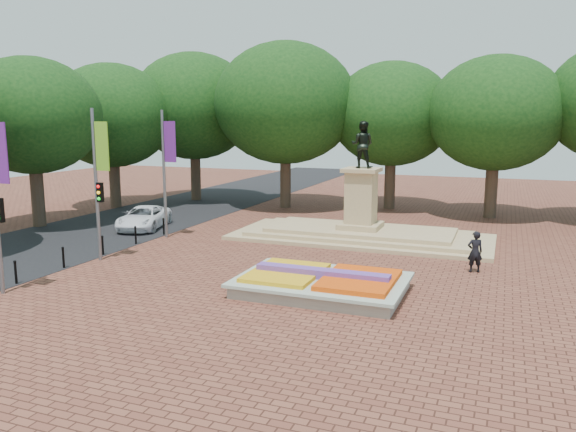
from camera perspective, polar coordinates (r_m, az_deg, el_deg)
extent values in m
plane|color=brown|center=(23.70, 2.61, -6.13)|extent=(90.00, 90.00, 0.00)
cube|color=black|center=(35.29, -18.31, -1.29)|extent=(9.00, 90.00, 0.02)
cube|color=gray|center=(21.51, 3.43, -7.18)|extent=(6.00, 4.00, 0.45)
cube|color=beige|center=(21.43, 3.44, -6.47)|extent=(6.30, 4.30, 0.12)
cube|color=#FF5C0E|center=(21.02, 7.23, -6.50)|extent=(2.60, 3.40, 0.22)
cube|color=yellow|center=(21.87, -0.19, -5.80)|extent=(2.60, 3.40, 0.18)
cube|color=#613592|center=(21.37, 3.45, -5.91)|extent=(5.20, 0.55, 0.38)
cube|color=tan|center=(31.14, 7.35, -2.14)|extent=(14.00, 6.00, 0.20)
cube|color=tan|center=(31.10, 7.36, -1.78)|extent=(12.00, 5.00, 0.20)
cube|color=tan|center=(31.06, 7.36, -1.41)|extent=(10.00, 4.00, 0.20)
cube|color=tan|center=(31.01, 7.37, -0.96)|extent=(2.20, 2.20, 0.30)
cube|color=tan|center=(30.76, 7.44, 1.88)|extent=(1.50, 1.50, 2.80)
cube|color=tan|center=(30.59, 7.50, 4.66)|extent=(1.90, 1.90, 0.20)
imported|color=black|center=(30.50, 7.56, 7.19)|extent=(1.22, 0.95, 2.50)
cylinder|color=#3A2C20|center=(46.15, -9.12, 4.09)|extent=(0.80, 0.80, 4.00)
ellipsoid|color=black|center=(45.93, -9.28, 9.92)|extent=(8.80, 8.80, 7.48)
cylinder|color=#3A2C20|center=(42.67, 0.21, 3.75)|extent=(0.80, 0.80, 4.00)
ellipsoid|color=black|center=(42.44, 0.22, 10.07)|extent=(8.80, 8.80, 7.48)
cylinder|color=#3A2C20|center=(40.70, 9.46, 3.33)|extent=(0.80, 0.80, 4.00)
ellipsoid|color=black|center=(40.45, 9.65, 9.94)|extent=(8.80, 8.80, 7.48)
cylinder|color=#3A2C20|center=(39.87, 19.36, 2.77)|extent=(0.80, 0.80, 4.00)
ellipsoid|color=black|center=(39.62, 19.75, 9.52)|extent=(8.80, 8.80, 7.48)
cylinder|color=#3A2C20|center=(38.01, -23.72, 2.06)|extent=(0.80, 0.80, 3.84)
ellipsoid|color=black|center=(37.73, -24.19, 8.82)|extent=(8.40, 8.40, 7.14)
cylinder|color=#3A2C20|center=(43.98, -16.37, 3.43)|extent=(0.80, 0.80, 3.84)
ellipsoid|color=black|center=(43.74, -16.65, 9.29)|extent=(8.40, 8.40, 7.14)
cube|color=#631F81|center=(22.78, -27.23, 5.70)|extent=(0.70, 0.04, 2.20)
cylinder|color=slate|center=(27.17, -18.91, 2.94)|extent=(0.16, 0.16, 7.00)
cube|color=#71B524|center=(26.74, -18.38, 6.74)|extent=(0.70, 0.04, 2.20)
cylinder|color=slate|center=(31.55, -12.47, 4.12)|extent=(0.16, 0.16, 7.00)
cube|color=#631F81|center=(31.18, -11.90, 7.39)|extent=(0.70, 0.04, 2.20)
cube|color=black|center=(23.17, -27.24, 0.52)|extent=(0.28, 0.18, 0.90)
cube|color=black|center=(27.08, -18.55, 2.29)|extent=(0.28, 0.18, 0.90)
cylinder|color=black|center=(24.94, -25.93, -5.25)|extent=(0.10, 0.10, 0.90)
sphere|color=black|center=(24.83, -26.01, -4.20)|extent=(0.12, 0.12, 0.12)
cylinder|color=black|center=(26.70, -21.85, -4.01)|extent=(0.10, 0.10, 0.90)
sphere|color=black|center=(26.60, -21.92, -3.03)|extent=(0.12, 0.12, 0.12)
cylinder|color=black|center=(28.59, -18.31, -2.92)|extent=(0.10, 0.10, 0.90)
sphere|color=black|center=(28.49, -18.36, -2.00)|extent=(0.12, 0.12, 0.12)
cylinder|color=black|center=(30.58, -15.22, -1.95)|extent=(0.10, 0.10, 0.90)
sphere|color=black|center=(30.49, -15.26, -1.09)|extent=(0.12, 0.12, 0.12)
cylinder|color=black|center=(32.66, -12.52, -1.10)|extent=(0.10, 0.10, 0.90)
sphere|color=black|center=(32.58, -12.55, -0.29)|extent=(0.12, 0.12, 0.12)
imported|color=white|center=(34.78, -14.44, -0.17)|extent=(3.46, 5.21, 1.33)
imported|color=black|center=(25.35, 18.46, -3.47)|extent=(0.77, 0.63, 1.81)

